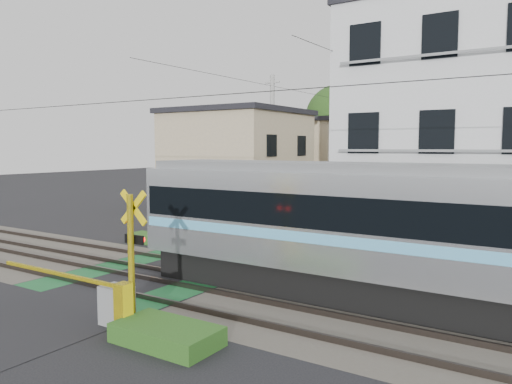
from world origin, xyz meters
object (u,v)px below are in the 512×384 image
Objects in this scene: pedestrian at (442,185)px; crossing_signal_far at (170,230)px; apartment_block at (497,130)px; crossing_signal_near at (117,295)px.

crossing_signal_far is at bearing 88.05° from pedestrian.
crossing_signal_far is 2.84× the size of pedestrian.
apartment_block is (11.09, 5.84, 3.94)m from crossing_signal_far.
apartment_block is at bearing 113.22° from pedestrian.
apartment_block is 24.09m from pedestrian.
crossing_signal_near is at bearing -114.22° from apartment_block.
apartment_block is at bearing 27.78° from crossing_signal_far.
crossing_signal_near is 35.93m from pedestrian.
crossing_signal_near is 1.00× the size of crossing_signal_far.
pedestrian is at bearing 91.53° from crossing_signal_near.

